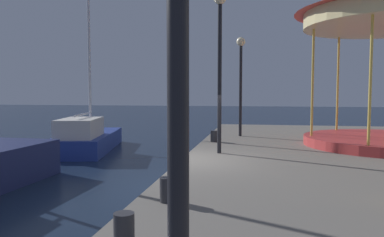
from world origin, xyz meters
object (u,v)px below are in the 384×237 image
object	(u,v)px
bollard_south	(124,230)
bollard_center	(167,190)
bollard_north	(214,136)
lamp_post_mid_promenade	(220,45)
sailboat_blue	(86,138)
lamp_post_far_end	(241,68)

from	to	relation	value
bollard_south	bollard_center	world-z (taller)	same
bollard_north	bollard_center	bearing A→B (deg)	-89.15
bollard_center	bollard_south	bearing A→B (deg)	-91.87
lamp_post_mid_promenade	bollard_south	bearing A→B (deg)	-93.31
bollard_north	bollard_south	bearing A→B (deg)	-89.68
sailboat_blue	bollard_center	world-z (taller)	sailboat_blue
lamp_post_mid_promenade	bollard_south	size ratio (longest dim) A/B	11.57
lamp_post_mid_promenade	bollard_center	size ratio (longest dim) A/B	11.57
lamp_post_mid_promenade	bollard_north	size ratio (longest dim) A/B	11.57
bollard_north	bollard_center	size ratio (longest dim) A/B	1.00
bollard_north	bollard_center	world-z (taller)	same
sailboat_blue	lamp_post_far_end	distance (m)	7.32
lamp_post_mid_promenade	lamp_post_far_end	distance (m)	4.45
lamp_post_far_end	bollard_south	bearing A→B (deg)	-94.06
sailboat_blue	bollard_north	distance (m)	6.16
bollard_south	bollard_center	distance (m)	1.82
lamp_post_far_end	lamp_post_mid_promenade	bearing A→B (deg)	-95.21
sailboat_blue	bollard_north	size ratio (longest dim) A/B	18.25
lamp_post_mid_promenade	bollard_north	xyz separation A→B (m)	(-0.45, 2.46, -2.93)
sailboat_blue	bollard_south	world-z (taller)	sailboat_blue
sailboat_blue	bollard_south	xyz separation A→B (m)	(5.89, -11.19, 0.42)
lamp_post_far_end	bollard_center	xyz separation A→B (m)	(-0.74, -9.41, -2.55)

